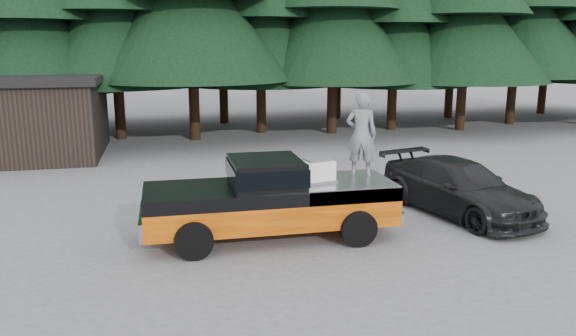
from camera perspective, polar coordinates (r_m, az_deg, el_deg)
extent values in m
plane|color=#545356|center=(13.58, -1.41, -6.94)|extent=(120.00, 120.00, 0.00)
cube|color=black|center=(13.03, -2.28, -0.35)|extent=(1.66, 1.90, 0.59)
cube|color=white|center=(13.23, 2.92, -0.37)|extent=(0.84, 0.74, 0.49)
imported|color=slate|center=(13.84, 7.45, 3.40)|extent=(0.87, 0.73, 2.05)
imported|color=black|center=(15.87, 16.92, -1.90)|extent=(3.23, 5.31, 1.44)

